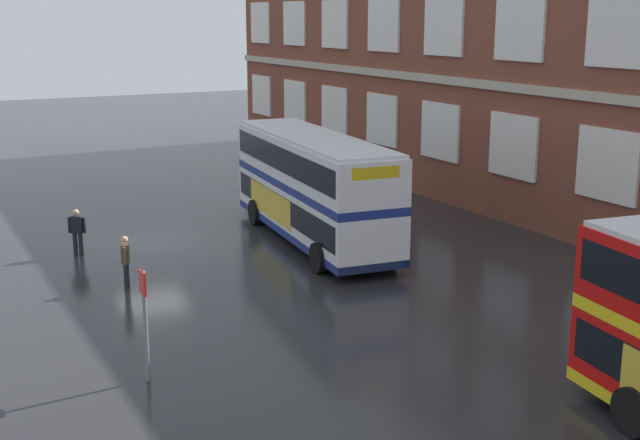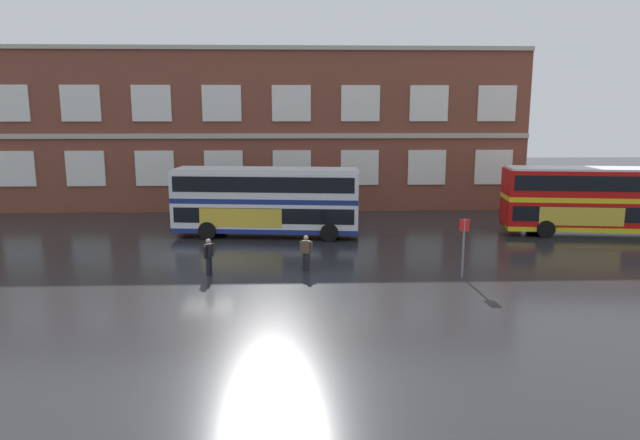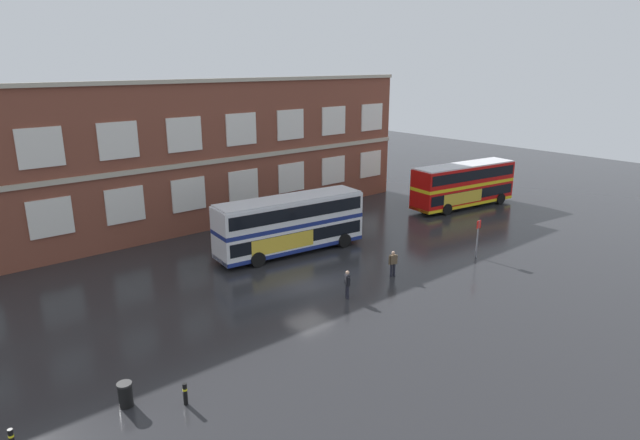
{
  "view_description": "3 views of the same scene",
  "coord_description": "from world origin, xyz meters",
  "px_view_note": "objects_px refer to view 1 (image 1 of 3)",
  "views": [
    {
      "loc": [
        30.21,
        -8.6,
        8.4
      ],
      "look_at": [
        5.22,
        4.59,
        1.47
      ],
      "focal_mm": 46.94,
      "sensor_mm": 36.0,
      "label": 1
    },
    {
      "loc": [
        4.76,
        -28.79,
        7.5
      ],
      "look_at": [
        5.85,
        1.41,
        1.73
      ],
      "focal_mm": 32.61,
      "sensor_mm": 36.0,
      "label": 2
    },
    {
      "loc": [
        -19.12,
        -23.79,
        13.27
      ],
      "look_at": [
        4.83,
        4.71,
        2.23
      ],
      "focal_mm": 30.24,
      "sensor_mm": 36.0,
      "label": 3
    }
  ],
  "objects_px": {
    "second_passenger": "(126,260)",
    "waiting_passenger": "(77,230)",
    "bus_stand_flag": "(145,315)",
    "double_decker_near": "(313,186)"
  },
  "relations": [
    {
      "from": "waiting_passenger",
      "to": "second_passenger",
      "type": "distance_m",
      "value": 4.5
    },
    {
      "from": "double_decker_near",
      "to": "second_passenger",
      "type": "relative_size",
      "value": 6.6
    },
    {
      "from": "second_passenger",
      "to": "bus_stand_flag",
      "type": "height_order",
      "value": "bus_stand_flag"
    },
    {
      "from": "bus_stand_flag",
      "to": "second_passenger",
      "type": "bearing_deg",
      "value": 168.68
    },
    {
      "from": "double_decker_near",
      "to": "bus_stand_flag",
      "type": "xyz_separation_m",
      "value": [
        9.33,
        -9.22,
        -0.51
      ]
    },
    {
      "from": "double_decker_near",
      "to": "bus_stand_flag",
      "type": "bearing_deg",
      "value": -44.68
    },
    {
      "from": "second_passenger",
      "to": "waiting_passenger",
      "type": "bearing_deg",
      "value": -172.96
    },
    {
      "from": "double_decker_near",
      "to": "second_passenger",
      "type": "height_order",
      "value": "double_decker_near"
    },
    {
      "from": "waiting_passenger",
      "to": "bus_stand_flag",
      "type": "xyz_separation_m",
      "value": [
        11.53,
        -0.86,
        0.7
      ]
    },
    {
      "from": "double_decker_near",
      "to": "bus_stand_flag",
      "type": "relative_size",
      "value": 4.15
    }
  ]
}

